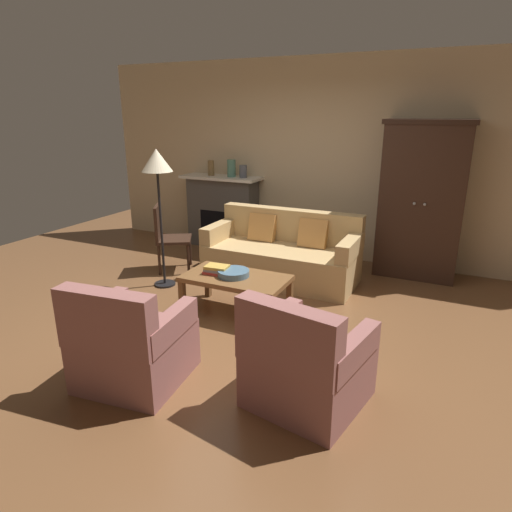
{
  "coord_description": "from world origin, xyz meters",
  "views": [
    {
      "loc": [
        1.89,
        -3.71,
        2.07
      ],
      "look_at": [
        -0.11,
        0.5,
        0.55
      ],
      "focal_mm": 31.17,
      "sensor_mm": 36.0,
      "label": 1
    }
  ],
  "objects_px": {
    "fireplace": "(223,211)",
    "armchair_near_right": "(305,366)",
    "couch": "(282,255)",
    "coffee_table": "(236,281)",
    "armchair_near_left": "(131,346)",
    "book_stack": "(217,269)",
    "fruit_bowl": "(233,273)",
    "armoire": "(422,201)",
    "floor_lamp": "(157,169)",
    "mantel_vase_slate": "(243,171)",
    "mantel_vase_jade": "(231,168)",
    "mantel_vase_bronze": "(211,168)",
    "side_chair_wooden": "(167,234)"
  },
  "relations": [
    {
      "from": "armoire",
      "to": "couch",
      "type": "relative_size",
      "value": 1.03
    },
    {
      "from": "coffee_table",
      "to": "mantel_vase_slate",
      "type": "distance_m",
      "value": 2.5
    },
    {
      "from": "fireplace",
      "to": "side_chair_wooden",
      "type": "relative_size",
      "value": 1.4
    },
    {
      "from": "mantel_vase_slate",
      "to": "side_chair_wooden",
      "type": "xyz_separation_m",
      "value": [
        -0.48,
        -1.31,
        -0.7
      ]
    },
    {
      "from": "armchair_near_right",
      "to": "side_chair_wooden",
      "type": "bearing_deg",
      "value": 143.33
    },
    {
      "from": "mantel_vase_bronze",
      "to": "floor_lamp",
      "type": "relative_size",
      "value": 0.14
    },
    {
      "from": "fruit_bowl",
      "to": "armchair_near_right",
      "type": "relative_size",
      "value": 0.37
    },
    {
      "from": "armchair_near_right",
      "to": "couch",
      "type": "bearing_deg",
      "value": 115.89
    },
    {
      "from": "fruit_bowl",
      "to": "mantel_vase_jade",
      "type": "distance_m",
      "value": 2.56
    },
    {
      "from": "armoire",
      "to": "mantel_vase_slate",
      "type": "relative_size",
      "value": 10.63
    },
    {
      "from": "couch",
      "to": "side_chair_wooden",
      "type": "bearing_deg",
      "value": -166.59
    },
    {
      "from": "fireplace",
      "to": "armchair_near_left",
      "type": "distance_m",
      "value": 3.84
    },
    {
      "from": "book_stack",
      "to": "side_chair_wooden",
      "type": "relative_size",
      "value": 0.3
    },
    {
      "from": "armchair_near_left",
      "to": "mantel_vase_slate",
      "type": "bearing_deg",
      "value": 103.24
    },
    {
      "from": "mantel_vase_bronze",
      "to": "mantel_vase_slate",
      "type": "xyz_separation_m",
      "value": [
        0.56,
        0.0,
        -0.02
      ]
    },
    {
      "from": "couch",
      "to": "book_stack",
      "type": "bearing_deg",
      "value": -103.01
    },
    {
      "from": "couch",
      "to": "fireplace",
      "type": "bearing_deg",
      "value": 145.72
    },
    {
      "from": "mantel_vase_bronze",
      "to": "armoire",
      "type": "bearing_deg",
      "value": -1.1
    },
    {
      "from": "couch",
      "to": "mantel_vase_jade",
      "type": "xyz_separation_m",
      "value": [
        -1.24,
        0.95,
        0.93
      ]
    },
    {
      "from": "mantel_vase_jade",
      "to": "fireplace",
      "type": "bearing_deg",
      "value": 174.31
    },
    {
      "from": "armoire",
      "to": "floor_lamp",
      "type": "relative_size",
      "value": 1.19
    },
    {
      "from": "mantel_vase_slate",
      "to": "book_stack",
      "type": "bearing_deg",
      "value": -70.3
    },
    {
      "from": "armoire",
      "to": "book_stack",
      "type": "distance_m",
      "value": 2.81
    },
    {
      "from": "book_stack",
      "to": "side_chair_wooden",
      "type": "height_order",
      "value": "side_chair_wooden"
    },
    {
      "from": "mantel_vase_bronze",
      "to": "floor_lamp",
      "type": "bearing_deg",
      "value": -78.54
    },
    {
      "from": "fireplace",
      "to": "armchair_near_right",
      "type": "distance_m",
      "value": 4.19
    },
    {
      "from": "book_stack",
      "to": "armoire",
      "type": "bearing_deg",
      "value": 49.14
    },
    {
      "from": "fireplace",
      "to": "fruit_bowl",
      "type": "relative_size",
      "value": 3.77
    },
    {
      "from": "fireplace",
      "to": "mantel_vase_bronze",
      "type": "height_order",
      "value": "mantel_vase_bronze"
    },
    {
      "from": "fireplace",
      "to": "armchair_near_right",
      "type": "height_order",
      "value": "fireplace"
    },
    {
      "from": "fireplace",
      "to": "coffee_table",
      "type": "height_order",
      "value": "fireplace"
    },
    {
      "from": "armchair_near_left",
      "to": "coffee_table",
      "type": "bearing_deg",
      "value": 84.53
    },
    {
      "from": "fruit_bowl",
      "to": "book_stack",
      "type": "height_order",
      "value": "book_stack"
    },
    {
      "from": "fireplace",
      "to": "fruit_bowl",
      "type": "bearing_deg",
      "value": -57.96
    },
    {
      "from": "coffee_table",
      "to": "floor_lamp",
      "type": "relative_size",
      "value": 0.66
    },
    {
      "from": "mantel_vase_slate",
      "to": "armchair_near_right",
      "type": "xyz_separation_m",
      "value": [
        2.18,
        -3.29,
        -0.9
      ]
    },
    {
      "from": "book_stack",
      "to": "mantel_vase_slate",
      "type": "height_order",
      "value": "mantel_vase_slate"
    },
    {
      "from": "armchair_near_right",
      "to": "floor_lamp",
      "type": "distance_m",
      "value": 3.02
    },
    {
      "from": "mantel_vase_jade",
      "to": "side_chair_wooden",
      "type": "relative_size",
      "value": 0.29
    },
    {
      "from": "coffee_table",
      "to": "mantel_vase_bronze",
      "type": "xyz_separation_m",
      "value": [
        -1.55,
        2.13,
        0.87
      ]
    },
    {
      "from": "mantel_vase_slate",
      "to": "floor_lamp",
      "type": "relative_size",
      "value": 0.11
    },
    {
      "from": "book_stack",
      "to": "armchair_near_right",
      "type": "distance_m",
      "value": 1.83
    },
    {
      "from": "fireplace",
      "to": "fruit_bowl",
      "type": "height_order",
      "value": "fireplace"
    },
    {
      "from": "mantel_vase_bronze",
      "to": "book_stack",
      "type": "bearing_deg",
      "value": -58.23
    },
    {
      "from": "fruit_bowl",
      "to": "mantel_vase_bronze",
      "type": "height_order",
      "value": "mantel_vase_bronze"
    },
    {
      "from": "fireplace",
      "to": "mantel_vase_slate",
      "type": "height_order",
      "value": "mantel_vase_slate"
    },
    {
      "from": "armchair_near_right",
      "to": "side_chair_wooden",
      "type": "xyz_separation_m",
      "value": [
        -2.66,
        1.98,
        0.2
      ]
    },
    {
      "from": "armoire",
      "to": "couch",
      "type": "xyz_separation_m",
      "value": [
        -1.53,
        -0.89,
        -0.68
      ]
    },
    {
      "from": "mantel_vase_bronze",
      "to": "armchair_near_right",
      "type": "xyz_separation_m",
      "value": [
        2.74,
        -3.29,
        -0.92
      ]
    },
    {
      "from": "armchair_near_left",
      "to": "armchair_near_right",
      "type": "relative_size",
      "value": 0.98
    }
  ]
}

